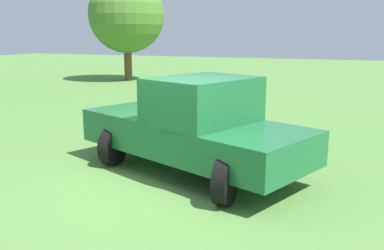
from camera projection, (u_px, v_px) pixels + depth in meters
The scene contains 3 objects.
ground_plane at pixel (163, 188), 7.04m from camera, with size 80.00×80.00×0.00m, color #54843D.
pickup_truck at pixel (197, 125), 7.60m from camera, with size 3.32×4.84×1.80m.
tree_far_center at pixel (126, 15), 22.83m from camera, with size 4.18×4.18×5.70m.
Camera 1 is at (-5.94, -3.03, 2.53)m, focal length 38.87 mm.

